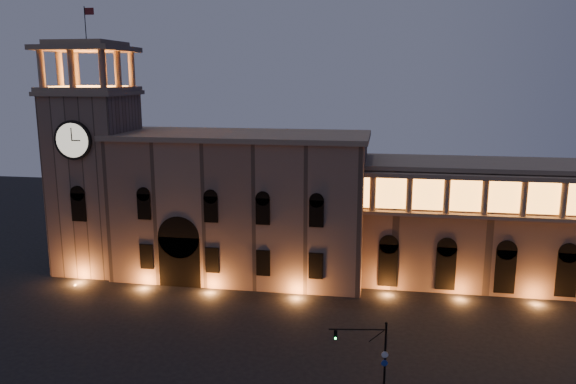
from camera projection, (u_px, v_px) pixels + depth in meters
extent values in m
plane|color=black|center=(203.00, 358.00, 49.20)|extent=(160.00, 160.00, 0.00)
cube|color=#7A6050|center=(241.00, 207.00, 69.07)|extent=(30.00, 12.00, 17.00)
cube|color=#88725E|center=(240.00, 135.00, 67.29)|extent=(30.80, 12.80, 0.60)
cube|color=black|center=(181.00, 261.00, 65.94)|extent=(5.00, 1.40, 6.00)
cylinder|color=black|center=(180.00, 236.00, 65.33)|extent=(5.00, 1.40, 5.00)
cube|color=orange|center=(181.00, 263.00, 65.78)|extent=(4.20, 0.20, 5.00)
cube|color=#7A6050|center=(96.00, 184.00, 70.61)|extent=(9.00, 9.00, 22.00)
cube|color=#88725E|center=(90.00, 93.00, 68.35)|extent=(9.80, 9.80, 0.50)
cylinder|color=black|center=(73.00, 140.00, 64.88)|extent=(4.60, 0.35, 4.60)
cylinder|color=beige|center=(72.00, 140.00, 64.75)|extent=(4.00, 0.12, 4.00)
cube|color=#88725E|center=(90.00, 89.00, 68.24)|extent=(9.40, 9.40, 0.50)
cube|color=orange|center=(90.00, 86.00, 68.18)|extent=(6.80, 6.80, 0.15)
cylinder|color=#88725E|center=(41.00, 69.00, 64.72)|extent=(0.76, 0.76, 4.20)
cylinder|color=#88725E|center=(71.00, 69.00, 64.10)|extent=(0.76, 0.76, 4.20)
cylinder|color=#88725E|center=(102.00, 69.00, 63.48)|extent=(0.76, 0.76, 4.20)
cylinder|color=#88725E|center=(76.00, 70.00, 72.06)|extent=(0.76, 0.76, 4.20)
cylinder|color=#88725E|center=(104.00, 70.00, 71.44)|extent=(0.76, 0.76, 4.20)
cylinder|color=#88725E|center=(132.00, 70.00, 70.82)|extent=(0.76, 0.76, 4.20)
cylinder|color=#88725E|center=(60.00, 69.00, 68.39)|extent=(0.76, 0.76, 4.20)
cylinder|color=#88725E|center=(118.00, 69.00, 67.15)|extent=(0.76, 0.76, 4.20)
cube|color=#88725E|center=(87.00, 49.00, 67.29)|extent=(9.80, 9.80, 0.60)
cube|color=#88725E|center=(87.00, 44.00, 67.17)|extent=(7.50, 7.50, 0.60)
cylinder|color=black|center=(85.00, 24.00, 66.70)|extent=(0.10, 0.10, 4.00)
plane|color=maroon|center=(89.00, 11.00, 66.32)|extent=(1.20, 0.00, 1.20)
cube|color=brown|center=(527.00, 226.00, 65.75)|extent=(40.00, 10.00, 14.00)
cube|color=#88725E|center=(533.00, 165.00, 64.29)|extent=(40.60, 10.60, 0.50)
cube|color=#88725E|center=(542.00, 219.00, 59.98)|extent=(40.00, 1.20, 0.40)
cube|color=#88725E|center=(546.00, 179.00, 59.11)|extent=(40.00, 1.40, 0.50)
cube|color=orange|center=(542.00, 198.00, 60.07)|extent=(38.00, 0.15, 3.60)
cylinder|color=#88725E|center=(373.00, 193.00, 62.47)|extent=(0.70, 0.70, 4.00)
cylinder|color=#88725E|center=(409.00, 194.00, 61.82)|extent=(0.70, 0.70, 4.00)
cylinder|color=#88725E|center=(447.00, 195.00, 61.17)|extent=(0.70, 0.70, 4.00)
cylinder|color=#88725E|center=(485.00, 197.00, 60.51)|extent=(0.70, 0.70, 4.00)
cylinder|color=#88725E|center=(524.00, 198.00, 59.86)|extent=(0.70, 0.70, 4.00)
cylinder|color=#88725E|center=(564.00, 199.00, 59.21)|extent=(0.70, 0.70, 4.00)
cylinder|color=black|center=(385.00, 361.00, 42.57)|extent=(0.17, 0.17, 6.03)
sphere|color=black|center=(386.00, 323.00, 41.94)|extent=(0.24, 0.24, 0.24)
cylinder|color=black|center=(357.00, 329.00, 42.09)|extent=(4.28, 0.73, 0.10)
cube|color=black|center=(335.00, 334.00, 42.21)|extent=(0.29, 0.28, 0.73)
cylinder|color=#0CE53F|center=(335.00, 338.00, 42.13)|extent=(0.16, 0.09, 0.16)
cylinder|color=silver|center=(385.00, 355.00, 42.33)|extent=(0.52, 0.11, 0.52)
cylinder|color=navy|center=(384.00, 363.00, 42.47)|extent=(0.52, 0.11, 0.52)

